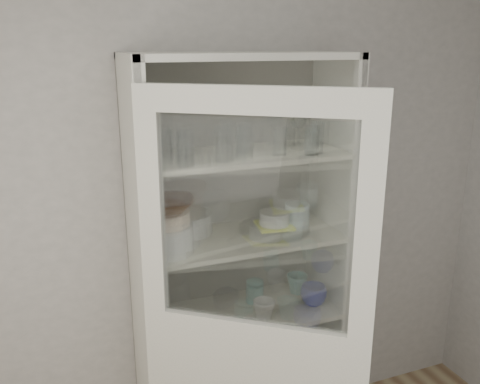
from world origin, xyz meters
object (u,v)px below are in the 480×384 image
object	(u,v)px
cupboard_door	(253,372)
mug_teal	(297,284)
mug_white	(264,310)
pantry_cabinet	(235,290)
plate_stack_back	(188,223)
white_canister	(158,314)
terracotta_bowl	(166,205)
goblet_3	(299,128)
goblet_0	(144,134)
cream_dish	(213,379)
mug_blue	(314,295)
teal_jar	(255,292)
tin_box	(279,363)
goblet_1	(226,133)
goblet_2	(275,128)
measuring_cups	(208,324)
yellow_trivet	(274,225)
glass_platter	(274,228)
white_ramekin	(274,218)
grey_bowl_stack	(297,215)
plate_stack_front	(168,239)
cream_bowl	(167,218)

from	to	relation	value
cupboard_door	mug_teal	distance (m)	0.74
mug_white	pantry_cabinet	bearing A→B (deg)	115.58
pantry_cabinet	plate_stack_back	xyz separation A→B (m)	(-0.22, 0.06, 0.37)
white_canister	terracotta_bowl	bearing A→B (deg)	-60.57
goblet_3	plate_stack_back	world-z (taller)	goblet_3
goblet_0	cream_dish	world-z (taller)	goblet_0
mug_blue	cupboard_door	bearing A→B (deg)	-153.29
mug_white	teal_jar	size ratio (longest dim) A/B	0.98
tin_box	pantry_cabinet	bearing A→B (deg)	166.02
goblet_1	goblet_2	world-z (taller)	goblet_2
terracotta_bowl	measuring_cups	distance (m)	0.62
pantry_cabinet	yellow_trivet	distance (m)	0.39
goblet_3	glass_platter	size ratio (longest dim) A/B	0.47
goblet_2	yellow_trivet	bearing A→B (deg)	-111.41
plate_stack_back	teal_jar	distance (m)	0.51
white_ramekin	cupboard_door	bearing A→B (deg)	-122.78
grey_bowl_stack	pantry_cabinet	bearing A→B (deg)	168.61
goblet_2	mug_teal	xyz separation A→B (m)	(0.13, -0.03, -0.83)
cupboard_door	measuring_cups	world-z (taller)	cupboard_door
plate_stack_front	cream_bowl	size ratio (longest dim) A/B	1.12
mug_teal	measuring_cups	world-z (taller)	mug_teal
terracotta_bowl	white_ramekin	xyz separation A→B (m)	(0.54, 0.08, -0.15)
goblet_2	goblet_3	bearing A→B (deg)	-8.81
cupboard_door	plate_stack_front	bearing A→B (deg)	155.15
cupboard_door	plate_stack_back	xyz separation A→B (m)	(-0.08, 0.61, 0.44)
grey_bowl_stack	tin_box	bearing A→B (deg)	176.67
mug_teal	white_ramekin	bearing A→B (deg)	-155.29
mug_teal	white_canister	size ratio (longest dim) A/B	0.91
goblet_0	goblet_1	distance (m)	0.38
yellow_trivet	goblet_0	bearing A→B (deg)	169.25
cupboard_door	mug_white	distance (m)	0.43
yellow_trivet	cupboard_door	bearing A→B (deg)	-122.78
glass_platter	goblet_2	bearing A→B (deg)	68.59
goblet_3	mug_white	bearing A→B (deg)	-143.13
white_ramekin	white_canister	xyz separation A→B (m)	(-0.59, 0.00, -0.40)
yellow_trivet	cream_bowl	bearing A→B (deg)	-172.04
white_ramekin	goblet_1	bearing A→B (deg)	157.54
cream_bowl	grey_bowl_stack	size ratio (longest dim) A/B	1.63
cupboard_door	goblet_2	distance (m)	1.11
goblet_2	grey_bowl_stack	bearing A→B (deg)	-46.28
goblet_1	mug_blue	bearing A→B (deg)	-22.59
cupboard_door	tin_box	world-z (taller)	cupboard_door
white_ramekin	mug_teal	xyz separation A→B (m)	(0.17, 0.06, -0.41)
cream_dish	white_ramekin	bearing A→B (deg)	0.32
mug_blue	white_canister	size ratio (longest dim) A/B	1.07
goblet_1	mug_white	distance (m)	0.86
terracotta_bowl	yellow_trivet	xyz separation A→B (m)	(0.54, 0.08, -0.19)
mug_white	measuring_cups	distance (m)	0.28
goblet_1	mug_blue	distance (m)	0.93
plate_stack_back	mug_teal	distance (m)	0.70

